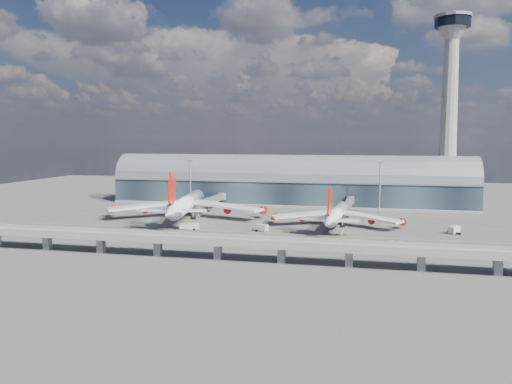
% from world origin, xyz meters
% --- Properties ---
extents(ground, '(500.00, 500.00, 0.00)m').
position_xyz_m(ground, '(0.00, 0.00, 0.00)').
color(ground, '#474744').
rests_on(ground, ground).
extents(taxi_lines, '(200.00, 80.12, 0.01)m').
position_xyz_m(taxi_lines, '(0.00, 22.11, 0.01)').
color(taxi_lines, gold).
rests_on(taxi_lines, ground).
extents(terminal, '(200.00, 30.00, 28.00)m').
position_xyz_m(terminal, '(0.00, 77.99, 11.34)').
color(terminal, '#1C2530').
rests_on(terminal, ground).
extents(control_tower, '(19.00, 19.00, 103.00)m').
position_xyz_m(control_tower, '(85.00, 83.00, 51.64)').
color(control_tower, gray).
rests_on(control_tower, ground).
extents(guideway, '(220.00, 8.50, 7.20)m').
position_xyz_m(guideway, '(-0.00, -55.00, 5.29)').
color(guideway, gray).
rests_on(guideway, ground).
extents(floodlight_mast_left, '(3.00, 0.70, 25.70)m').
position_xyz_m(floodlight_mast_left, '(-50.00, 55.00, 13.63)').
color(floodlight_mast_left, gray).
rests_on(floodlight_mast_left, ground).
extents(floodlight_mast_right, '(3.00, 0.70, 25.70)m').
position_xyz_m(floodlight_mast_right, '(50.00, 55.00, 13.63)').
color(floodlight_mast_right, gray).
rests_on(floodlight_mast_right, ground).
extents(airliner_left, '(75.13, 79.09, 24.18)m').
position_xyz_m(airliner_left, '(-37.90, 16.54, 6.91)').
color(airliner_left, white).
rests_on(airliner_left, ground).
extents(airliner_right, '(57.39, 59.98, 19.03)m').
position_xyz_m(airliner_right, '(31.64, 11.44, 4.94)').
color(airliner_right, white).
rests_on(airliner_right, ground).
extents(jet_bridge_left, '(4.40, 28.00, 7.25)m').
position_xyz_m(jet_bridge_left, '(-34.87, 53.12, 5.18)').
color(jet_bridge_left, gray).
rests_on(jet_bridge_left, ground).
extents(jet_bridge_right, '(4.40, 32.00, 7.25)m').
position_xyz_m(jet_bridge_right, '(35.22, 51.18, 5.18)').
color(jet_bridge_right, gray).
rests_on(jet_bridge_right, ground).
extents(service_truck_0, '(2.90, 6.74, 2.71)m').
position_xyz_m(service_truck_0, '(-44.17, 13.98, 1.40)').
color(service_truck_0, beige).
rests_on(service_truck_0, ground).
extents(service_truck_1, '(5.39, 3.68, 2.86)m').
position_xyz_m(service_truck_1, '(3.28, -6.90, 1.44)').
color(service_truck_1, beige).
rests_on(service_truck_1, ground).
extents(service_truck_2, '(7.91, 2.83, 2.82)m').
position_xyz_m(service_truck_2, '(-26.42, -10.03, 1.47)').
color(service_truck_2, beige).
rests_on(service_truck_2, ground).
extents(service_truck_3, '(5.19, 6.34, 2.92)m').
position_xyz_m(service_truck_3, '(77.94, 5.55, 1.49)').
color(service_truck_3, beige).
rests_on(service_truck_3, ground).
extents(service_truck_4, '(2.58, 4.52, 2.50)m').
position_xyz_m(service_truck_4, '(27.08, 17.62, 1.26)').
color(service_truck_4, beige).
rests_on(service_truck_4, ground).
extents(service_truck_5, '(5.70, 4.42, 2.60)m').
position_xyz_m(service_truck_5, '(-35.24, 23.25, 1.33)').
color(service_truck_5, beige).
rests_on(service_truck_5, ground).
extents(cargo_train_0, '(5.71, 4.09, 1.87)m').
position_xyz_m(cargo_train_0, '(-29.98, -27.54, 0.98)').
color(cargo_train_0, gray).
rests_on(cargo_train_0, ground).
extents(cargo_train_1, '(9.29, 4.81, 1.57)m').
position_xyz_m(cargo_train_1, '(41.07, -31.24, 0.82)').
color(cargo_train_1, gray).
rests_on(cargo_train_1, ground).
extents(cargo_train_2, '(4.99, 2.13, 1.65)m').
position_xyz_m(cargo_train_2, '(54.51, -23.06, 0.86)').
color(cargo_train_2, gray).
rests_on(cargo_train_2, ground).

